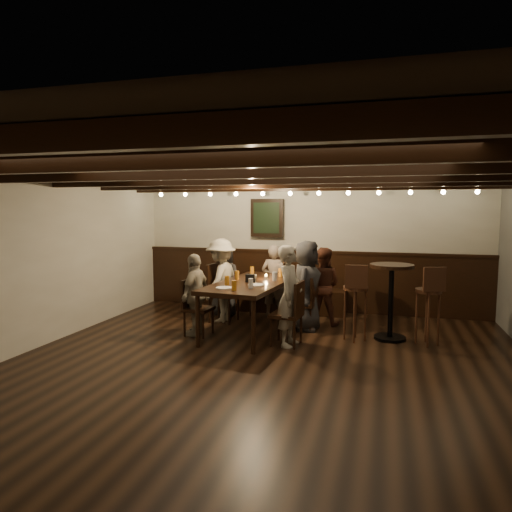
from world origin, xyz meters
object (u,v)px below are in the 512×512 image
(dining_table, at_px, (252,286))
(bar_stool_left, at_px, (355,312))
(person_bench_left, at_px, (224,279))
(person_bench_centre, at_px, (274,281))
(chair_left_far, at_px, (198,318))
(person_right_far, at_px, (290,296))
(person_left_near, at_px, (221,280))
(chair_right_far, at_px, (288,326))
(high_top_table, at_px, (391,290))
(chair_left_near, at_px, (223,304))
(bar_stool_right, at_px, (428,316))
(person_bench_right, at_px, (322,286))
(chair_right_near, at_px, (304,313))
(person_right_near, at_px, (307,285))
(person_left_far, at_px, (195,294))

(dining_table, bearing_deg, bar_stool_left, 4.39)
(person_bench_left, bearing_deg, dining_table, 135.00)
(person_bench_left, xyz_separation_m, person_bench_centre, (0.91, 0.06, -0.00))
(chair_left_far, distance_m, person_right_far, 1.54)
(person_left_near, distance_m, bar_stool_left, 2.36)
(chair_right_far, xyz_separation_m, person_bench_centre, (-0.57, 1.56, 0.37))
(person_bench_centre, xyz_separation_m, high_top_table, (1.97, -0.87, 0.09))
(chair_left_near, xyz_separation_m, person_bench_centre, (0.77, 0.53, 0.35))
(chair_left_far, xyz_separation_m, person_bench_left, (-0.05, 1.36, 0.39))
(bar_stool_right, bearing_deg, high_top_table, 142.82)
(chair_left_near, bearing_deg, high_top_table, 88.42)
(person_bench_right, height_order, high_top_table, person_bench_right)
(high_top_table, bearing_deg, person_bench_centre, 156.25)
(person_right_far, bearing_deg, chair_left_far, 90.00)
(person_bench_left, xyz_separation_m, person_right_far, (1.51, -1.50, 0.06))
(chair_right_far, height_order, person_bench_centre, person_bench_centre)
(chair_left_near, distance_m, person_left_near, 0.41)
(dining_table, xyz_separation_m, bar_stool_left, (1.58, -0.03, -0.31))
(chair_right_near, bearing_deg, person_right_far, -177.97)
(dining_table, xyz_separation_m, person_bench_left, (-0.81, 0.98, -0.08))
(person_right_near, bearing_deg, bar_stool_left, -111.85)
(chair_right_far, distance_m, person_left_near, 1.78)
(chair_right_far, bearing_deg, person_left_far, 90.00)
(chair_right_near, height_order, high_top_table, high_top_table)
(person_bench_right, distance_m, person_left_near, 1.71)
(chair_right_far, xyz_separation_m, person_left_far, (-1.46, 0.14, 0.35))
(dining_table, xyz_separation_m, chair_right_far, (0.67, -0.52, -0.46))
(dining_table, bearing_deg, high_top_table, 10.34)
(bar_stool_right, bearing_deg, person_right_far, 176.16)
(person_bench_left, height_order, bar_stool_left, person_bench_left)
(person_bench_right, height_order, bar_stool_left, person_bench_right)
(chair_left_near, height_order, person_right_near, person_right_near)
(dining_table, relative_size, chair_left_far, 2.59)
(chair_right_near, bearing_deg, dining_table, 122.07)
(person_bench_centre, xyz_separation_m, person_left_near, (-0.80, -0.53, 0.06))
(person_bench_right, bearing_deg, person_right_near, 71.57)
(dining_table, relative_size, person_bench_left, 1.69)
(chair_right_far, distance_m, bar_stool_left, 1.04)
(person_right_far, bearing_deg, person_left_near, 59.04)
(dining_table, relative_size, person_bench_right, 1.72)
(person_bench_left, distance_m, person_bench_centre, 0.91)
(dining_table, xyz_separation_m, person_left_far, (-0.79, -0.38, -0.11))
(person_bench_left, xyz_separation_m, person_bench_right, (1.79, -0.17, -0.01))
(person_right_near, height_order, high_top_table, person_right_near)
(chair_right_far, height_order, bar_stool_left, bar_stool_left)
(high_top_table, distance_m, bar_stool_left, 0.62)
(chair_right_far, distance_m, person_bench_centre, 1.70)
(chair_left_near, bearing_deg, bar_stool_left, 81.83)
(person_bench_right, distance_m, bar_stool_left, 1.05)
(person_left_near, bearing_deg, person_right_near, 90.00)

